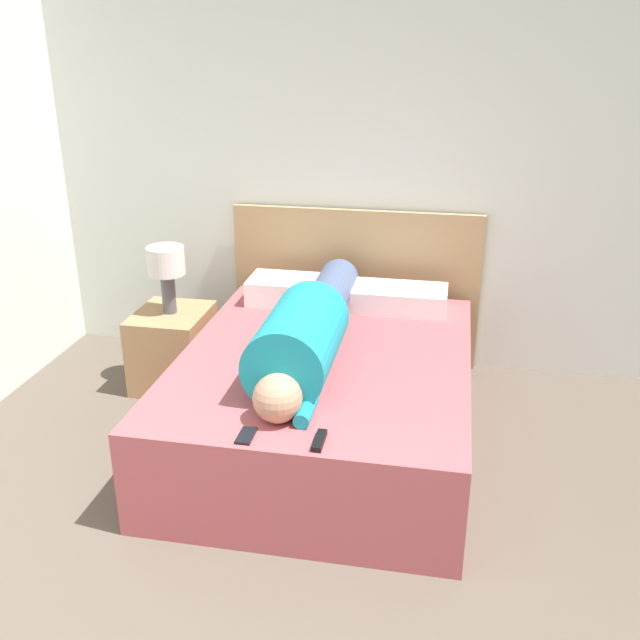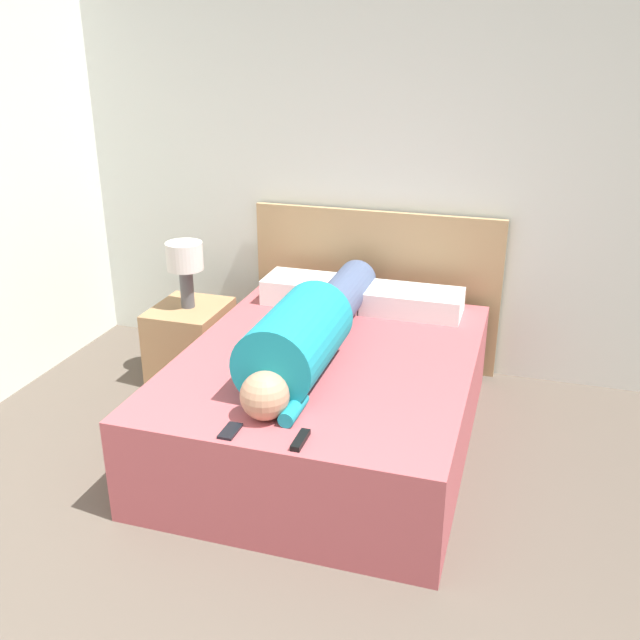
{
  "view_description": "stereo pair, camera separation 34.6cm",
  "coord_description": "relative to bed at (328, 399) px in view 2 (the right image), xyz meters",
  "views": [
    {
      "loc": [
        0.43,
        -1.06,
        2.07
      ],
      "look_at": [
        -0.18,
        2.09,
        0.76
      ],
      "focal_mm": 40.0,
      "sensor_mm": 36.0,
      "label": 1
    },
    {
      "loc": [
        0.77,
        -0.98,
        2.07
      ],
      "look_at": [
        -0.18,
        2.09,
        0.76
      ],
      "focal_mm": 40.0,
      "sensor_mm": 36.0,
      "label": 2
    }
  ],
  "objects": [
    {
      "name": "wall_back",
      "position": [
        0.18,
        1.14,
        1.04
      ],
      "size": [
        5.56,
        0.06,
        2.6
      ],
      "color": "silver",
      "rests_on": "ground_plane"
    },
    {
      "name": "bed",
      "position": [
        0.0,
        0.0,
        0.0
      ],
      "size": [
        1.48,
        1.9,
        0.51
      ],
      "color": "#A84C51",
      "rests_on": "ground_plane"
    },
    {
      "name": "headboard",
      "position": [
        0.0,
        1.07,
        0.26
      ],
      "size": [
        1.6,
        0.04,
        1.03
      ],
      "color": "tan",
      "rests_on": "ground_plane"
    },
    {
      "name": "nightstand",
      "position": [
        -1.05,
        0.49,
        -0.02
      ],
      "size": [
        0.43,
        0.5,
        0.48
      ],
      "color": "#A37A51",
      "rests_on": "ground_plane"
    },
    {
      "name": "table_lamp",
      "position": [
        -1.05,
        0.49,
        0.52
      ],
      "size": [
        0.22,
        0.22,
        0.41
      ],
      "color": "#4C4C51",
      "rests_on": "nightstand"
    },
    {
      "name": "person_lying",
      "position": [
        -0.08,
        -0.08,
        0.42
      ],
      "size": [
        0.38,
        1.71,
        0.38
      ],
      "color": "tan",
      "rests_on": "bed"
    },
    {
      "name": "pillow_near_headboard",
      "position": [
        -0.3,
        0.72,
        0.33
      ],
      "size": [
        0.61,
        0.31,
        0.15
      ],
      "color": "white",
      "rests_on": "bed"
    },
    {
      "name": "pillow_second",
      "position": [
        0.31,
        0.72,
        0.32
      ],
      "size": [
        0.58,
        0.31,
        0.14
      ],
      "color": "white",
      "rests_on": "bed"
    },
    {
      "name": "tv_remote",
      "position": [
        0.13,
        -0.85,
        0.27
      ],
      "size": [
        0.04,
        0.15,
        0.02
      ],
      "color": "black",
      "rests_on": "bed"
    },
    {
      "name": "cell_phone",
      "position": [
        -0.17,
        -0.86,
        0.26
      ],
      "size": [
        0.06,
        0.13,
        0.01
      ],
      "color": "black",
      "rests_on": "bed"
    }
  ]
}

